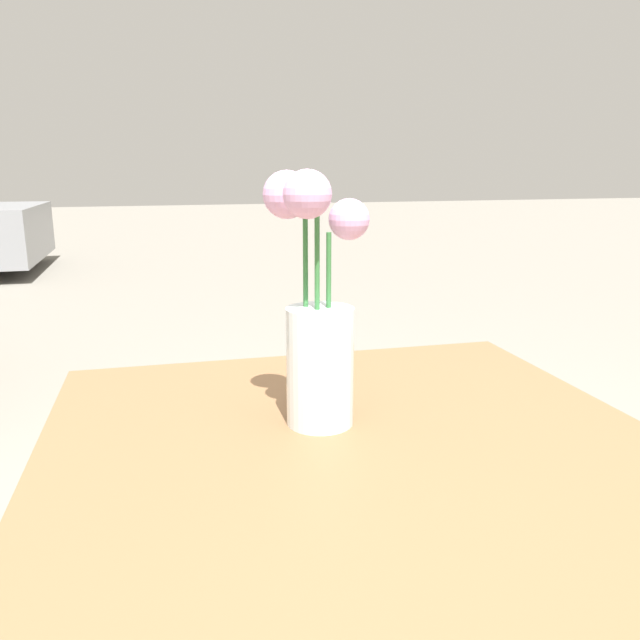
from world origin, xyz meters
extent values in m
cube|color=brown|center=(0.00, 0.00, 0.74)|extent=(0.89, 0.95, 0.03)
cylinder|color=brown|center=(-0.34, 0.41, 0.36)|extent=(0.05, 0.05, 0.72)
cylinder|color=brown|center=(0.38, 0.37, 0.36)|extent=(0.05, 0.05, 0.72)
cylinder|color=silver|center=(-0.03, 0.12, 0.84)|extent=(0.10, 0.10, 0.17)
cylinder|color=silver|center=(-0.03, 0.12, 0.80)|extent=(0.08, 0.08, 0.09)
cylinder|color=#337038|center=(-0.02, 0.12, 0.90)|extent=(0.01, 0.01, 0.26)
sphere|color=#CC99C6|center=(0.01, 0.11, 1.04)|extent=(0.06, 0.06, 0.06)
cylinder|color=#337038|center=(-0.04, 0.13, 0.91)|extent=(0.01, 0.01, 0.29)
sphere|color=#CC99C6|center=(-0.06, 0.15, 1.08)|extent=(0.07, 0.07, 0.07)
cylinder|color=#337038|center=(-0.03, 0.11, 0.91)|extent=(0.01, 0.01, 0.30)
sphere|color=#CC99C6|center=(-0.05, 0.09, 1.08)|extent=(0.06, 0.06, 0.06)
cylinder|color=#197A47|center=(0.67, 0.27, 0.21)|extent=(0.03, 0.03, 0.42)
camera|label=1|loc=(-0.28, -0.69, 1.11)|focal=35.00mm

